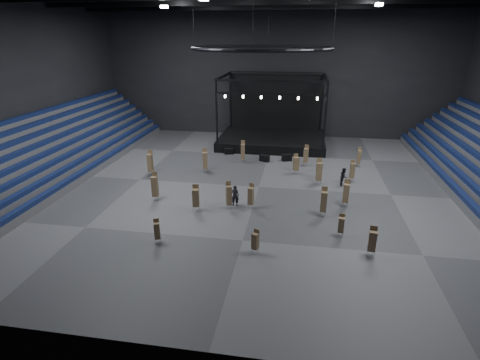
# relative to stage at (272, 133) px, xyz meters

# --- Properties ---
(floor) EXTENTS (50.00, 50.00, 0.00)m
(floor) POSITION_rel_stage_xyz_m (-0.00, -16.24, -1.45)
(floor) COLOR #4B4B4D
(floor) RESTS_ON ground
(wall_back) EXTENTS (50.00, 0.20, 18.00)m
(wall_back) POSITION_rel_stage_xyz_m (-0.00, 4.76, 7.55)
(wall_back) COLOR black
(wall_back) RESTS_ON ground
(wall_front) EXTENTS (50.00, 0.20, 18.00)m
(wall_front) POSITION_rel_stage_xyz_m (-0.00, -37.24, 7.55)
(wall_front) COLOR black
(wall_front) RESTS_ON ground
(wall_left) EXTENTS (0.20, 42.00, 18.00)m
(wall_left) POSITION_rel_stage_xyz_m (-25.00, -16.24, 7.55)
(wall_left) COLOR black
(wall_left) RESTS_ON ground
(bleachers_left) EXTENTS (7.20, 40.00, 6.40)m
(bleachers_left) POSITION_rel_stage_xyz_m (-22.94, -16.24, 0.28)
(bleachers_left) COLOR #505053
(bleachers_left) RESTS_ON floor
(stage) EXTENTS (14.00, 10.00, 9.20)m
(stage) POSITION_rel_stage_xyz_m (0.00, 0.00, 0.00)
(stage) COLOR black
(stage) RESTS_ON floor
(truss_ring) EXTENTS (12.30, 12.30, 5.15)m
(truss_ring) POSITION_rel_stage_xyz_m (-0.00, -16.24, 11.55)
(truss_ring) COLOR black
(truss_ring) RESTS_ON ceiling
(flight_case_left) EXTENTS (1.24, 0.87, 0.75)m
(flight_case_left) POSITION_rel_stage_xyz_m (-4.99, -5.96, -1.08)
(flight_case_left) COLOR black
(flight_case_left) RESTS_ON floor
(flight_case_mid) EXTENTS (1.27, 0.96, 0.76)m
(flight_case_mid) POSITION_rel_stage_xyz_m (-0.27, -8.14, -1.07)
(flight_case_mid) COLOR black
(flight_case_mid) RESTS_ON floor
(flight_case_right) EXTENTS (1.30, 0.91, 0.79)m
(flight_case_right) POSITION_rel_stage_xyz_m (2.35, -7.53, -1.06)
(flight_case_right) COLOR black
(flight_case_right) RESTS_ON floor
(chair_stack_0) EXTENTS (0.53, 0.53, 2.28)m
(chair_stack_0) POSITION_rel_stage_xyz_m (-0.15, -21.15, -0.27)
(chair_stack_0) COLOR silver
(chair_stack_0) RESTS_ON floor
(chair_stack_1) EXTENTS (0.49, 0.49, 2.27)m
(chair_stack_1) POSITION_rel_stage_xyz_m (9.23, -13.08, -0.29)
(chair_stack_1) COLOR silver
(chair_stack_1) RESTS_ON floor
(chair_stack_2) EXTENTS (0.64, 0.64, 2.66)m
(chair_stack_2) POSITION_rel_stage_xyz_m (-6.31, -12.82, -0.08)
(chair_stack_2) COLOR silver
(chair_stack_2) RESTS_ON floor
(chair_stack_3) EXTENTS (0.50, 0.50, 2.74)m
(chair_stack_3) POSITION_rel_stage_xyz_m (-8.91, -20.93, -0.05)
(chair_stack_3) COLOR silver
(chair_stack_3) RESTS_ON floor
(chair_stack_4) EXTENTS (0.63, 0.63, 2.37)m
(chair_stack_4) POSITION_rel_stage_xyz_m (-4.69, -22.44, -0.19)
(chair_stack_4) COLOR silver
(chair_stack_4) RESTS_ON floor
(chair_stack_5) EXTENTS (0.59, 0.59, 2.50)m
(chair_stack_5) POSITION_rel_stage_xyz_m (-2.01, -21.55, -0.17)
(chair_stack_5) COLOR silver
(chair_stack_5) RESTS_ON floor
(chair_stack_6) EXTENTS (0.68, 0.68, 2.23)m
(chair_stack_6) POSITION_rel_stage_xyz_m (3.50, -11.91, -0.26)
(chair_stack_6) COLOR silver
(chair_stack_6) RESTS_ON floor
(chair_stack_7) EXTENTS (0.44, 0.44, 2.25)m
(chair_stack_7) POSITION_rel_stage_xyz_m (10.51, -8.23, -0.29)
(chair_stack_7) COLOR silver
(chair_stack_7) RESTS_ON floor
(chair_stack_8) EXTENTS (0.47, 0.47, 1.79)m
(chair_stack_8) POSITION_rel_stage_xyz_m (7.12, -24.90, -0.48)
(chair_stack_8) COLOR silver
(chair_stack_8) RESTS_ON floor
(chair_stack_9) EXTENTS (0.56, 0.56, 2.19)m
(chair_stack_9) POSITION_rel_stage_xyz_m (8.93, -27.28, -0.28)
(chair_stack_9) COLOR silver
(chair_stack_9) RESTS_ON floor
(chair_stack_10) EXTENTS (0.54, 0.54, 1.79)m
(chair_stack_10) POSITION_rel_stage_xyz_m (1.11, -28.23, -0.49)
(chair_stack_10) COLOR silver
(chair_stack_10) RESTS_ON floor
(chair_stack_11) EXTENTS (0.63, 0.63, 2.70)m
(chair_stack_11) POSITION_rel_stage_xyz_m (5.82, -14.51, -0.05)
(chair_stack_11) COLOR silver
(chair_stack_11) RESTS_ON floor
(chair_stack_12) EXTENTS (0.54, 0.54, 2.61)m
(chair_stack_12) POSITION_rel_stage_xyz_m (-2.76, -8.85, -0.12)
(chair_stack_12) COLOR silver
(chair_stack_12) RESTS_ON floor
(chair_stack_13) EXTENTS (0.51, 0.51, 2.57)m
(chair_stack_13) POSITION_rel_stage_xyz_m (5.96, -21.66, -0.13)
(chair_stack_13) COLOR silver
(chair_stack_13) RESTS_ON floor
(chair_stack_14) EXTENTS (0.51, 0.51, 2.79)m
(chair_stack_14) POSITION_rel_stage_xyz_m (-11.82, -14.74, -0.03)
(chair_stack_14) COLOR silver
(chair_stack_14) RESTS_ON floor
(chair_stack_15) EXTENTS (0.58, 0.58, 2.51)m
(chair_stack_15) POSITION_rel_stage_xyz_m (7.97, -19.50, -0.14)
(chair_stack_15) COLOR silver
(chair_stack_15) RESTS_ON floor
(chair_stack_16) EXTENTS (0.53, 0.53, 1.87)m
(chair_stack_16) POSITION_rel_stage_xyz_m (-6.05, -27.98, -0.46)
(chair_stack_16) COLOR silver
(chair_stack_16) RESTS_ON floor
(chair_stack_17) EXTENTS (0.58, 0.58, 2.44)m
(chair_stack_17) POSITION_rel_stage_xyz_m (4.55, -8.98, -0.18)
(chair_stack_17) COLOR silver
(chair_stack_17) RESTS_ON floor
(man_center) EXTENTS (0.72, 0.49, 1.92)m
(man_center) POSITION_rel_stage_xyz_m (-1.59, -20.90, -0.49)
(man_center) COLOR black
(man_center) RESTS_ON floor
(crew_member) EXTENTS (0.90, 1.03, 1.78)m
(crew_member) POSITION_rel_stage_xyz_m (8.29, -14.36, -0.56)
(crew_member) COLOR black
(crew_member) RESTS_ON floor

